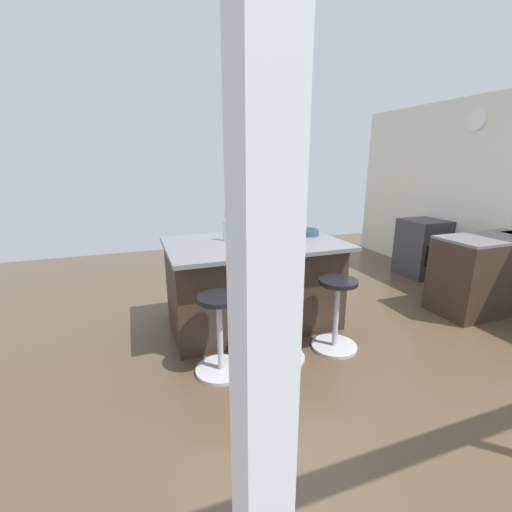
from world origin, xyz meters
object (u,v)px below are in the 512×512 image
at_px(apple_yellow, 296,236).
at_px(apple_green, 274,237).
at_px(oven_range, 422,248).
at_px(kitchen_island, 253,283).
at_px(stool_near_camera, 220,337).
at_px(water_bottle, 226,229).
at_px(stool_middle, 282,326).
at_px(cutting_board, 283,240).
at_px(fruit_bowl, 309,232).
at_px(stool_by_window, 336,316).

bearing_deg(apple_yellow, apple_green, -6.63).
height_order(oven_range, kitchen_island, kitchen_island).
bearing_deg(apple_yellow, stool_near_camera, 30.45).
bearing_deg(apple_yellow, water_bottle, -24.11).
height_order(stool_middle, cutting_board, cutting_board).
height_order(cutting_board, apple_green, apple_green).
bearing_deg(stool_near_camera, stool_middle, 180.00).
xyz_separation_m(stool_near_camera, apple_green, (-0.74, -0.60, 0.68)).
distance_m(stool_middle, apple_green, 0.92).
xyz_separation_m(oven_range, stool_near_camera, (3.65, 1.47, -0.11)).
height_order(kitchen_island, stool_middle, kitchen_island).
bearing_deg(cutting_board, oven_range, -163.36).
distance_m(oven_range, water_bottle, 3.45).
height_order(stool_middle, water_bottle, water_bottle).
height_order(apple_yellow, fruit_bowl, apple_yellow).
relative_size(stool_middle, apple_green, 9.22).
bearing_deg(stool_near_camera, water_bottle, -109.35).
distance_m(stool_middle, cutting_board, 0.94).
height_order(stool_middle, apple_green, apple_green).
relative_size(oven_range, apple_green, 11.63).
bearing_deg(apple_yellow, kitchen_island, -25.98).
relative_size(stool_middle, apple_yellow, 8.80).
bearing_deg(apple_green, stool_middle, 74.40).
relative_size(kitchen_island, stool_near_camera, 2.58).
xyz_separation_m(kitchen_island, cutting_board, (-0.29, 0.14, 0.48)).
xyz_separation_m(cutting_board, apple_yellow, (-0.11, 0.06, 0.05)).
height_order(oven_range, stool_near_camera, oven_range).
xyz_separation_m(stool_middle, water_bottle, (0.26, -0.87, 0.74)).
bearing_deg(stool_middle, kitchen_island, -90.00).
bearing_deg(kitchen_island, apple_green, 134.63).
relative_size(kitchen_island, apple_green, 23.80).
height_order(cutting_board, water_bottle, water_bottle).
bearing_deg(oven_range, stool_middle, 25.49).
height_order(oven_range, water_bottle, water_bottle).
distance_m(kitchen_island, apple_green, 0.58).
relative_size(stool_by_window, stool_middle, 1.00).
height_order(oven_range, stool_middle, oven_range).
bearing_deg(water_bottle, cutting_board, 156.89).
bearing_deg(water_bottle, stool_middle, 106.79).
xyz_separation_m(stool_middle, fruit_bowl, (-0.68, -0.81, 0.66)).
relative_size(water_bottle, fruit_bowl, 1.34).
bearing_deg(stool_near_camera, stool_by_window, 180.00).
relative_size(kitchen_island, cutting_board, 5.03).
bearing_deg(fruit_bowl, water_bottle, -3.69).
bearing_deg(fruit_bowl, cutting_board, 24.24).
bearing_deg(oven_range, fruit_bowl, 15.33).
xyz_separation_m(kitchen_island, apple_green, (-0.17, 0.17, 0.53)).
bearing_deg(oven_range, cutting_board, 16.64).
bearing_deg(stool_by_window, stool_near_camera, 0.00).
bearing_deg(stool_near_camera, apple_yellow, -149.55).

